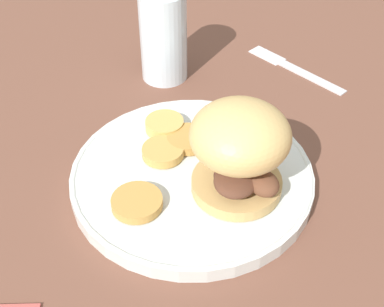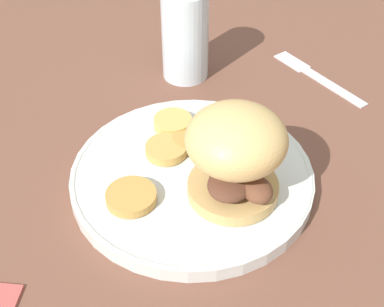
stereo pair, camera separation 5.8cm
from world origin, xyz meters
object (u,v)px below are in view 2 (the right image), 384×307
object	(u,v)px
dinner_plate	(192,176)
sandwich	(236,153)
fork	(318,77)
drinking_glass	(185,35)

from	to	relation	value
dinner_plate	sandwich	xyz separation A→B (m)	(0.03, 0.04, 0.07)
dinner_plate	fork	size ratio (longest dim) A/B	1.90
dinner_plate	drinking_glass	world-z (taller)	drinking_glass
sandwich	fork	size ratio (longest dim) A/B	0.74
sandwich	fork	bearing A→B (deg)	152.77
dinner_plate	fork	world-z (taller)	dinner_plate
dinner_plate	fork	distance (m)	0.28
dinner_plate	sandwich	world-z (taller)	sandwich
fork	dinner_plate	bearing A→B (deg)	-38.60
fork	drinking_glass	bearing A→B (deg)	-91.20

